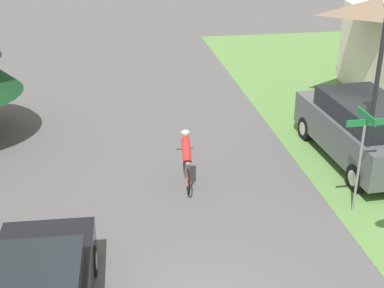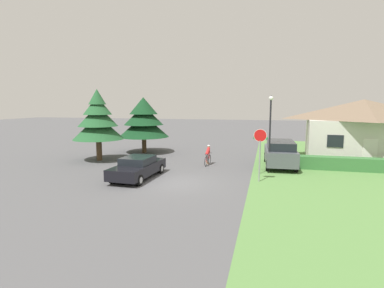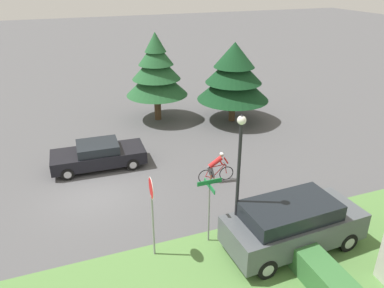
# 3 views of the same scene
# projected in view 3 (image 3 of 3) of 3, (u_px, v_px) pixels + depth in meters

# --- Properties ---
(ground_plane) EXTENTS (140.00, 140.00, 0.00)m
(ground_plane) POSITION_uv_depth(u_px,v_px,m) (96.00, 194.00, 16.59)
(ground_plane) COLOR #515154
(sedan_left_lane) EXTENTS (2.04, 4.61, 1.31)m
(sedan_left_lane) POSITION_uv_depth(u_px,v_px,m) (98.00, 155.00, 18.61)
(sedan_left_lane) COLOR black
(sedan_left_lane) RESTS_ON ground
(cyclist) EXTENTS (0.44, 1.74, 1.48)m
(cyclist) POSITION_uv_depth(u_px,v_px,m) (216.00, 168.00, 17.30)
(cyclist) COLOR black
(cyclist) RESTS_ON ground
(parked_suv_right) EXTENTS (2.24, 5.01, 1.88)m
(parked_suv_right) POSITION_uv_depth(u_px,v_px,m) (293.00, 224.00, 13.02)
(parked_suv_right) COLOR #4C5156
(parked_suv_right) RESTS_ON ground
(stop_sign) EXTENTS (0.73, 0.07, 3.06)m
(stop_sign) POSITION_uv_depth(u_px,v_px,m) (152.00, 202.00, 12.17)
(stop_sign) COLOR gray
(stop_sign) RESTS_ON ground
(street_lamp) EXTENTS (0.29, 0.29, 5.04)m
(street_lamp) POSITION_uv_depth(u_px,v_px,m) (239.00, 168.00, 12.18)
(street_lamp) COLOR black
(street_lamp) RESTS_ON ground
(street_name_sign) EXTENTS (0.90, 0.90, 2.56)m
(street_name_sign) POSITION_uv_depth(u_px,v_px,m) (209.00, 199.00, 13.00)
(street_name_sign) COLOR gray
(street_name_sign) RESTS_ON ground
(conifer_tall_near) EXTENTS (3.94, 3.94, 5.64)m
(conifer_tall_near) POSITION_uv_depth(u_px,v_px,m) (156.00, 71.00, 23.58)
(conifer_tall_near) COLOR #4C3823
(conifer_tall_near) RESTS_ON ground
(conifer_tall_far) EXTENTS (4.57, 4.57, 5.08)m
(conifer_tall_far) POSITION_uv_depth(u_px,v_px,m) (234.00, 75.00, 23.43)
(conifer_tall_far) COLOR #4C3823
(conifer_tall_far) RESTS_ON ground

